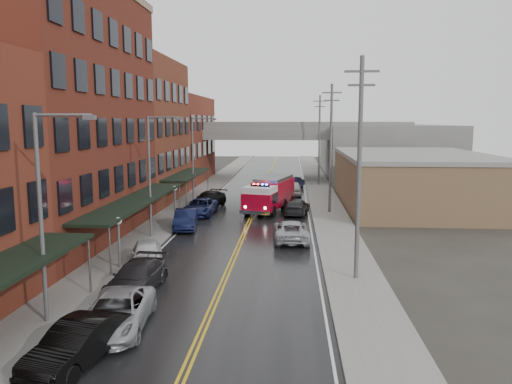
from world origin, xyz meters
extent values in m
cube|color=black|center=(0.00, 30.00, 0.01)|extent=(11.00, 160.00, 0.02)
cube|color=slate|center=(-7.30, 30.00, 0.07)|extent=(3.00, 160.00, 0.15)
cube|color=slate|center=(7.30, 30.00, 0.07)|extent=(3.00, 160.00, 0.15)
cube|color=gray|center=(-5.65, 30.00, 0.07)|extent=(0.30, 160.00, 0.15)
cube|color=gray|center=(5.65, 30.00, 0.07)|extent=(0.30, 160.00, 0.15)
cube|color=#582317|center=(-13.30, 23.00, 9.00)|extent=(9.00, 20.00, 18.00)
cube|color=brown|center=(-13.30, 40.50, 7.50)|extent=(9.00, 15.00, 15.00)
cube|color=maroon|center=(-13.30, 58.00, 6.00)|extent=(9.00, 20.00, 12.00)
cube|color=olive|center=(16.00, 40.00, 2.50)|extent=(14.00, 22.00, 5.00)
cube|color=slate|center=(18.00, 70.00, 4.00)|extent=(18.00, 30.00, 8.00)
cylinder|color=slate|center=(-6.35, 11.60, 1.50)|extent=(0.10, 0.10, 3.00)
cube|color=black|center=(-7.50, 23.00, 3.00)|extent=(2.60, 18.00, 0.18)
cylinder|color=slate|center=(-6.35, 14.40, 1.50)|extent=(0.10, 0.10, 3.00)
cylinder|color=slate|center=(-6.35, 31.60, 1.50)|extent=(0.10, 0.10, 3.00)
cube|color=black|center=(-7.50, 40.50, 3.00)|extent=(2.60, 13.00, 0.18)
cylinder|color=slate|center=(-6.35, 34.40, 1.50)|extent=(0.10, 0.10, 3.00)
cylinder|color=slate|center=(-6.35, 46.60, 1.50)|extent=(0.10, 0.10, 3.00)
cylinder|color=#59595B|center=(-6.40, 16.00, 1.40)|extent=(0.14, 0.14, 2.80)
sphere|color=silver|center=(-6.40, 16.00, 2.90)|extent=(0.44, 0.44, 0.44)
cylinder|color=#59595B|center=(-6.40, 30.00, 1.40)|extent=(0.14, 0.14, 2.80)
sphere|color=silver|center=(-6.40, 30.00, 2.90)|extent=(0.44, 0.44, 0.44)
cylinder|color=#59595B|center=(-6.80, 8.00, 4.50)|extent=(0.18, 0.18, 9.00)
cylinder|color=#59595B|center=(-5.60, 8.00, 8.90)|extent=(2.40, 0.12, 0.12)
cube|color=#59595B|center=(-4.50, 8.00, 8.80)|extent=(0.50, 0.22, 0.18)
cylinder|color=#59595B|center=(-6.80, 24.00, 4.50)|extent=(0.18, 0.18, 9.00)
cylinder|color=#59595B|center=(-5.60, 24.00, 8.90)|extent=(2.40, 0.12, 0.12)
cube|color=#59595B|center=(-4.50, 24.00, 8.80)|extent=(0.50, 0.22, 0.18)
cylinder|color=#59595B|center=(-6.80, 40.00, 4.50)|extent=(0.18, 0.18, 9.00)
cylinder|color=#59595B|center=(-5.60, 40.00, 8.90)|extent=(2.40, 0.12, 0.12)
cube|color=#59595B|center=(-4.50, 40.00, 8.80)|extent=(0.50, 0.22, 0.18)
cylinder|color=#59595B|center=(7.20, 15.00, 6.00)|extent=(0.24, 0.24, 12.00)
cube|color=#59595B|center=(7.20, 15.00, 11.20)|extent=(1.80, 0.12, 0.12)
cube|color=#59595B|center=(7.20, 15.00, 10.50)|extent=(1.40, 0.12, 0.12)
cylinder|color=#59595B|center=(7.20, 35.00, 6.00)|extent=(0.24, 0.24, 12.00)
cube|color=#59595B|center=(7.20, 35.00, 11.20)|extent=(1.80, 0.12, 0.12)
cube|color=#59595B|center=(7.20, 35.00, 10.50)|extent=(1.40, 0.12, 0.12)
cylinder|color=#59595B|center=(7.20, 55.00, 6.00)|extent=(0.24, 0.24, 12.00)
cube|color=#59595B|center=(7.20, 55.00, 11.20)|extent=(1.80, 0.12, 0.12)
cube|color=#59595B|center=(7.20, 55.00, 10.50)|extent=(1.40, 0.12, 0.12)
cube|color=slate|center=(0.00, 62.00, 6.75)|extent=(40.00, 10.00, 1.50)
cube|color=slate|center=(-11.00, 62.00, 3.00)|extent=(1.60, 8.00, 6.00)
cube|color=slate|center=(11.00, 62.00, 3.00)|extent=(1.60, 8.00, 6.00)
cube|color=#A6071F|center=(1.83, 37.21, 1.70)|extent=(4.15, 6.53, 2.31)
cube|color=#A6071F|center=(0.77, 33.06, 1.37)|extent=(3.37, 3.45, 1.65)
cube|color=silver|center=(0.77, 33.06, 2.47)|extent=(3.18, 3.20, 0.55)
cube|color=black|center=(0.82, 33.28, 1.70)|extent=(3.11, 2.39, 0.88)
cube|color=slate|center=(1.83, 37.21, 3.02)|extent=(3.78, 6.04, 0.33)
cube|color=black|center=(0.77, 33.06, 2.83)|extent=(1.78, 0.73, 0.15)
sphere|color=#FF0C0C|center=(0.18, 33.21, 2.92)|extent=(0.22, 0.22, 0.22)
sphere|color=#1933FF|center=(1.35, 32.91, 2.92)|extent=(0.22, 0.22, 0.22)
cylinder|color=black|center=(-0.43, 33.26, 0.55)|extent=(1.16, 0.64, 1.10)
cylinder|color=black|center=(1.91, 32.66, 0.55)|extent=(1.16, 0.64, 1.10)
cylinder|color=black|center=(0.52, 36.98, 0.55)|extent=(1.16, 0.64, 1.10)
cylinder|color=black|center=(2.86, 36.38, 0.55)|extent=(1.16, 0.64, 1.10)
cylinder|color=black|center=(1.20, 39.64, 0.55)|extent=(1.16, 0.64, 1.10)
cylinder|color=black|center=(3.54, 39.04, 0.55)|extent=(1.16, 0.64, 1.10)
imported|color=black|center=(-3.95, 4.63, 0.78)|extent=(2.59, 4.99, 1.57)
imported|color=#999BA0|center=(-3.60, 7.69, 0.75)|extent=(3.00, 5.64, 1.51)
imported|color=black|center=(-4.22, 12.33, 0.75)|extent=(2.46, 5.29, 1.50)
imported|color=silver|center=(-5.00, 16.80, 0.77)|extent=(2.94, 4.81, 1.53)
imported|color=black|center=(-4.86, 27.15, 0.79)|extent=(2.24, 4.98, 1.58)
imported|color=#111942|center=(-4.78, 33.20, 0.76)|extent=(2.70, 5.54, 1.52)
imported|color=black|center=(-4.77, 37.62, 0.78)|extent=(3.59, 5.75, 1.55)
imported|color=#A9ACB1|center=(3.60, 23.80, 0.75)|extent=(2.74, 5.52, 1.50)
imported|color=#242527|center=(4.11, 34.20, 0.71)|extent=(2.73, 5.17, 1.43)
imported|color=silver|center=(3.77, 46.20, 0.84)|extent=(2.07, 4.95, 1.67)
imported|color=black|center=(3.84, 52.20, 0.78)|extent=(3.04, 4.99, 1.55)
camera|label=1|loc=(3.65, -11.72, 8.68)|focal=35.00mm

